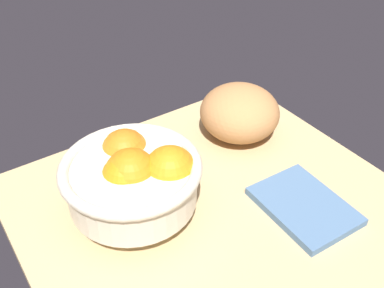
{
  "coord_description": "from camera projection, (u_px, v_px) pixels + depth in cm",
  "views": [
    {
      "loc": [
        28.27,
        -29.31,
        47.57
      ],
      "look_at": [
        -17.82,
        2.02,
        5.0
      ],
      "focal_mm": 41.85,
      "sensor_mm": 36.0,
      "label": 1
    }
  ],
  "objects": [
    {
      "name": "ground_plane",
      "position": [
        253.0,
        251.0,
        0.61
      ],
      "size": [
        68.13,
        54.31,
        3.0
      ],
      "primitive_type": "cube",
      "color": "tan"
    },
    {
      "name": "fruit_bowl",
      "position": [
        135.0,
        178.0,
        0.62
      ],
      "size": [
        19.6,
        19.6,
        10.82
      ],
      "color": "beige",
      "rests_on": "ground"
    },
    {
      "name": "bread_loaf",
      "position": [
        240.0,
        112.0,
        0.78
      ],
      "size": [
        19.07,
        19.0,
        9.23
      ],
      "primitive_type": "ellipsoid",
      "rotation": [
        0.0,
        0.0,
        5.77
      ],
      "color": "#C2834C",
      "rests_on": "ground"
    },
    {
      "name": "napkin_spare",
      "position": [
        304.0,
        206.0,
        0.65
      ],
      "size": [
        14.75,
        11.2,
        1.2
      ],
      "primitive_type": "cube",
      "rotation": [
        0.0,
        0.0,
        -0.04
      ],
      "color": "slate",
      "rests_on": "ground"
    }
  ]
}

